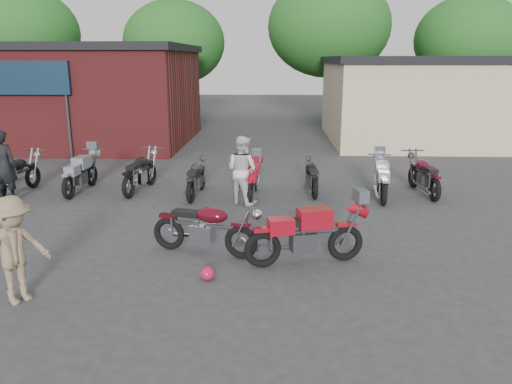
{
  "coord_description": "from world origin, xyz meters",
  "views": [
    {
      "loc": [
        0.93,
        -8.31,
        3.67
      ],
      "look_at": [
        0.54,
        2.03,
        0.9
      ],
      "focal_mm": 35.0,
      "sensor_mm": 36.0,
      "label": 1
    }
  ],
  "objects_px": {
    "row_bike_2": "(140,170)",
    "row_bike_6": "(382,177)",
    "row_bike_7": "(424,173)",
    "sportbike": "(307,231)",
    "person_tan": "(14,250)",
    "person_light": "(242,170)",
    "person_dark": "(4,166)",
    "row_bike_3": "(196,176)",
    "row_bike_0": "(16,173)",
    "row_bike_1": "(80,171)",
    "row_bike_4": "(253,177)",
    "row_bike_5": "(312,174)",
    "helmet": "(207,273)",
    "vintage_motorcycle": "(206,224)"
  },
  "relations": [
    {
      "from": "person_tan",
      "to": "row_bike_5",
      "type": "xyz_separation_m",
      "value": [
        5.01,
        6.72,
        -0.32
      ]
    },
    {
      "from": "row_bike_5",
      "to": "row_bike_2",
      "type": "bearing_deg",
      "value": 86.64
    },
    {
      "from": "row_bike_5",
      "to": "row_bike_7",
      "type": "height_order",
      "value": "row_bike_7"
    },
    {
      "from": "person_light",
      "to": "row_bike_6",
      "type": "distance_m",
      "value": 3.81
    },
    {
      "from": "vintage_motorcycle",
      "to": "row_bike_0",
      "type": "relative_size",
      "value": 0.99
    },
    {
      "from": "row_bike_7",
      "to": "row_bike_6",
      "type": "bearing_deg",
      "value": 103.83
    },
    {
      "from": "row_bike_2",
      "to": "row_bike_5",
      "type": "xyz_separation_m",
      "value": [
        4.86,
        -0.02,
        -0.08
      ]
    },
    {
      "from": "person_tan",
      "to": "row_bike_6",
      "type": "distance_m",
      "value": 9.29
    },
    {
      "from": "row_bike_0",
      "to": "row_bike_1",
      "type": "distance_m",
      "value": 1.72
    },
    {
      "from": "person_tan",
      "to": "row_bike_2",
      "type": "height_order",
      "value": "person_tan"
    },
    {
      "from": "helmet",
      "to": "row_bike_3",
      "type": "xyz_separation_m",
      "value": [
        -1.01,
        5.41,
        0.45
      ]
    },
    {
      "from": "person_dark",
      "to": "row_bike_4",
      "type": "relative_size",
      "value": 1.03
    },
    {
      "from": "person_dark",
      "to": "row_bike_1",
      "type": "height_order",
      "value": "person_dark"
    },
    {
      "from": "row_bike_6",
      "to": "row_bike_7",
      "type": "distance_m",
      "value": 1.33
    },
    {
      "from": "row_bike_5",
      "to": "row_bike_4",
      "type": "bearing_deg",
      "value": 102.94
    },
    {
      "from": "row_bike_2",
      "to": "row_bike_7",
      "type": "xyz_separation_m",
      "value": [
        7.96,
        -0.03,
        -0.01
      ]
    },
    {
      "from": "person_tan",
      "to": "row_bike_6",
      "type": "bearing_deg",
      "value": -11.25
    },
    {
      "from": "person_dark",
      "to": "row_bike_6",
      "type": "xyz_separation_m",
      "value": [
        9.98,
        0.71,
        -0.38
      ]
    },
    {
      "from": "vintage_motorcycle",
      "to": "row_bike_6",
      "type": "xyz_separation_m",
      "value": [
        4.2,
        4.22,
        -0.03
      ]
    },
    {
      "from": "row_bike_4",
      "to": "row_bike_5",
      "type": "height_order",
      "value": "row_bike_4"
    },
    {
      "from": "helmet",
      "to": "person_light",
      "type": "xyz_separation_m",
      "value": [
        0.3,
        4.69,
        0.78
      ]
    },
    {
      "from": "sportbike",
      "to": "row_bike_1",
      "type": "height_order",
      "value": "sportbike"
    },
    {
      "from": "row_bike_0",
      "to": "row_bike_3",
      "type": "height_order",
      "value": "row_bike_0"
    },
    {
      "from": "sportbike",
      "to": "row_bike_6",
      "type": "bearing_deg",
      "value": 49.65
    },
    {
      "from": "row_bike_5",
      "to": "row_bike_1",
      "type": "bearing_deg",
      "value": 88.1
    },
    {
      "from": "sportbike",
      "to": "person_tan",
      "type": "xyz_separation_m",
      "value": [
        -4.57,
        -1.65,
        0.22
      ]
    },
    {
      "from": "sportbike",
      "to": "row_bike_7",
      "type": "relative_size",
      "value": 1.05
    },
    {
      "from": "row_bike_0",
      "to": "row_bike_6",
      "type": "xyz_separation_m",
      "value": [
        10.07,
        -0.0,
        -0.03
      ]
    },
    {
      "from": "person_light",
      "to": "row_bike_7",
      "type": "xyz_separation_m",
      "value": [
        4.99,
        1.13,
        -0.29
      ]
    },
    {
      "from": "row_bike_5",
      "to": "row_bike_6",
      "type": "bearing_deg",
      "value": -107.03
    },
    {
      "from": "vintage_motorcycle",
      "to": "sportbike",
      "type": "relative_size",
      "value": 0.96
    },
    {
      "from": "row_bike_0",
      "to": "row_bike_1",
      "type": "relative_size",
      "value": 1.02
    },
    {
      "from": "row_bike_4",
      "to": "row_bike_2",
      "type": "bearing_deg",
      "value": 86.14
    },
    {
      "from": "helmet",
      "to": "row_bike_6",
      "type": "bearing_deg",
      "value": 53.18
    },
    {
      "from": "person_light",
      "to": "row_bike_3",
      "type": "relative_size",
      "value": 0.91
    },
    {
      "from": "row_bike_3",
      "to": "person_light",
      "type": "bearing_deg",
      "value": -115.22
    },
    {
      "from": "person_dark",
      "to": "person_tan",
      "type": "distance_m",
      "value": 6.37
    },
    {
      "from": "person_dark",
      "to": "row_bike_3",
      "type": "bearing_deg",
      "value": -168.3
    },
    {
      "from": "person_light",
      "to": "row_bike_7",
      "type": "distance_m",
      "value": 5.12
    },
    {
      "from": "person_dark",
      "to": "row_bike_0",
      "type": "distance_m",
      "value": 0.8
    },
    {
      "from": "vintage_motorcycle",
      "to": "sportbike",
      "type": "height_order",
      "value": "sportbike"
    },
    {
      "from": "helmet",
      "to": "row_bike_4",
      "type": "relative_size",
      "value": 0.14
    },
    {
      "from": "person_tan",
      "to": "row_bike_3",
      "type": "xyz_separation_m",
      "value": [
        1.81,
        6.29,
        -0.28
      ]
    },
    {
      "from": "row_bike_6",
      "to": "person_dark",
      "type": "bearing_deg",
      "value": 100.2
    },
    {
      "from": "row_bike_2",
      "to": "row_bike_6",
      "type": "distance_m",
      "value": 6.73
    },
    {
      "from": "helmet",
      "to": "row_bike_7",
      "type": "xyz_separation_m",
      "value": [
        5.28,
        5.83,
        0.49
      ]
    },
    {
      "from": "row_bike_2",
      "to": "row_bike_3",
      "type": "relative_size",
      "value": 1.07
    },
    {
      "from": "person_dark",
      "to": "row_bike_4",
      "type": "xyz_separation_m",
      "value": [
        6.51,
        0.69,
        -0.42
      ]
    },
    {
      "from": "person_tan",
      "to": "helmet",
      "type": "bearing_deg",
      "value": -36.35
    },
    {
      "from": "row_bike_1",
      "to": "row_bike_7",
      "type": "distance_m",
      "value": 9.62
    }
  ]
}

